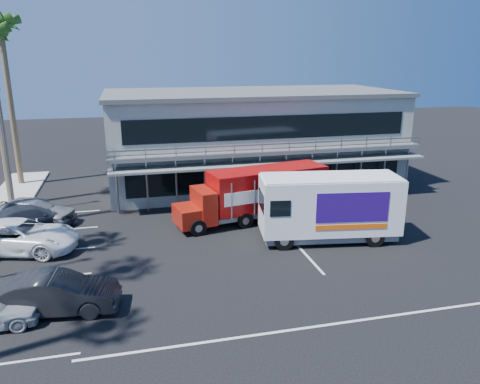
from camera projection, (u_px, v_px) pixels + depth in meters
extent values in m
plane|color=black|center=(271.00, 262.00, 23.55)|extent=(120.00, 120.00, 0.00)
cube|color=gray|center=(252.00, 139.00, 37.21)|extent=(22.00, 10.00, 7.00)
cube|color=#515454|center=(252.00, 93.00, 36.17)|extent=(22.40, 10.40, 0.30)
cube|color=#515454|center=(273.00, 152.00, 31.96)|extent=(22.00, 1.20, 0.25)
cube|color=gray|center=(276.00, 146.00, 31.31)|extent=(22.00, 0.08, 0.90)
cube|color=slate|center=(274.00, 163.00, 31.88)|extent=(22.00, 1.80, 0.15)
cube|color=black|center=(270.00, 178.00, 33.07)|extent=(20.00, 0.06, 1.60)
cube|color=black|center=(271.00, 127.00, 32.05)|extent=(20.00, 0.06, 1.60)
cylinder|color=brown|center=(1.00, 126.00, 30.76)|extent=(0.44, 0.44, 11.00)
cylinder|color=brown|center=(11.00, 109.00, 35.65)|extent=(0.44, 0.44, 12.00)
cylinder|color=gray|center=(5.00, 154.00, 29.43)|extent=(0.14, 0.14, 8.00)
cube|color=maroon|center=(187.00, 216.00, 27.40)|extent=(1.68, 2.30, 1.12)
cube|color=maroon|center=(204.00, 205.00, 27.66)|extent=(1.36, 2.46, 1.95)
cube|color=black|center=(203.00, 196.00, 27.50)|extent=(0.42, 1.95, 0.65)
cube|color=#AB0B0A|center=(268.00, 187.00, 29.20)|extent=(7.75, 3.70, 2.42)
cube|color=slate|center=(267.00, 209.00, 29.61)|extent=(7.68, 3.36, 0.28)
cube|color=white|center=(277.00, 194.00, 28.21)|extent=(6.72, 1.34, 0.79)
cube|color=white|center=(259.00, 184.00, 30.25)|extent=(6.72, 1.34, 0.79)
cylinder|color=black|center=(198.00, 228.00, 26.74)|extent=(1.00, 0.46, 0.97)
cylinder|color=black|center=(187.00, 217.00, 28.53)|extent=(1.00, 0.46, 0.97)
cylinder|color=black|center=(245.00, 220.00, 27.94)|extent=(1.00, 0.46, 0.97)
cylinder|color=black|center=(231.00, 210.00, 29.72)|extent=(1.00, 0.46, 0.97)
cylinder|color=black|center=(308.00, 210.00, 29.73)|extent=(1.00, 0.46, 0.97)
cylinder|color=black|center=(292.00, 202.00, 31.51)|extent=(1.00, 0.46, 0.97)
cube|color=white|center=(329.00, 204.00, 25.70)|extent=(7.87, 3.68, 3.03)
cube|color=slate|center=(328.00, 233.00, 26.18)|extent=(7.53, 3.38, 0.38)
cube|color=black|center=(262.00, 200.00, 25.28)|extent=(0.37, 2.11, 1.03)
cube|color=white|center=(331.00, 177.00, 25.26)|extent=(7.71, 3.61, 0.09)
cube|color=#290B6B|center=(353.00, 208.00, 24.46)|extent=(3.85, 0.60, 1.62)
cube|color=#290B6B|center=(338.00, 193.00, 26.97)|extent=(3.85, 0.60, 1.62)
cube|color=#F2590C|center=(351.00, 227.00, 24.77)|extent=(3.85, 0.59, 0.27)
cylinder|color=black|center=(284.00, 241.00, 24.83)|extent=(1.07, 0.43, 1.04)
cylinder|color=black|center=(277.00, 226.00, 27.02)|extent=(1.07, 0.43, 1.04)
cylinder|color=black|center=(375.00, 237.00, 25.26)|extent=(1.07, 0.43, 1.04)
cylinder|color=black|center=(360.00, 223.00, 27.45)|extent=(1.07, 0.43, 1.04)
imported|color=black|center=(56.00, 294.00, 18.75)|extent=(5.12, 2.28, 1.63)
imported|color=white|center=(20.00, 236.00, 24.57)|extent=(6.59, 4.32, 1.69)
imported|color=#272B34|center=(31.00, 218.00, 27.58)|extent=(5.63, 4.11, 1.52)
imported|color=gray|center=(34.00, 211.00, 28.53)|extent=(5.35, 3.65, 1.69)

